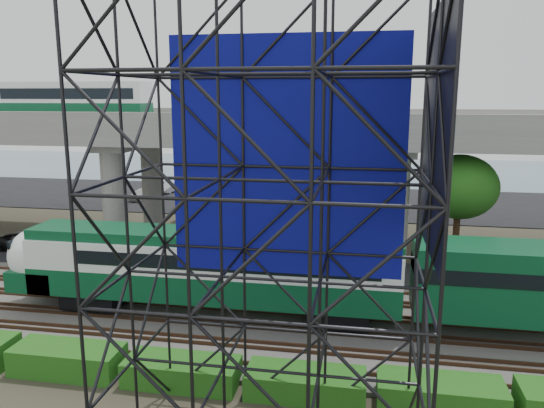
# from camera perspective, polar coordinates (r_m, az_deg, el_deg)

# --- Properties ---
(ground) EXTENTS (140.00, 140.00, 0.00)m
(ground) POSITION_cam_1_polar(r_m,az_deg,el_deg) (26.77, -8.52, -13.74)
(ground) COLOR #474233
(ground) RESTS_ON ground
(ballast_bed) EXTENTS (90.00, 12.00, 0.20)m
(ballast_bed) POSITION_cam_1_polar(r_m,az_deg,el_deg) (28.45, -7.23, -11.89)
(ballast_bed) COLOR slate
(ballast_bed) RESTS_ON ground
(service_road) EXTENTS (90.00, 5.00, 0.08)m
(service_road) POSITION_cam_1_polar(r_m,az_deg,el_deg) (36.13, -3.21, -6.71)
(service_road) COLOR black
(service_road) RESTS_ON ground
(parking_lot) EXTENTS (90.00, 18.00, 0.08)m
(parking_lot) POSITION_cam_1_polar(r_m,az_deg,el_deg) (58.52, 2.08, 0.46)
(parking_lot) COLOR black
(parking_lot) RESTS_ON ground
(harbor_water) EXTENTS (140.00, 40.00, 0.03)m
(harbor_water) POSITION_cam_1_polar(r_m,az_deg,el_deg) (80.07, 4.30, 3.47)
(harbor_water) COLOR #475F74
(harbor_water) RESTS_ON ground
(rail_tracks) EXTENTS (90.00, 9.52, 0.16)m
(rail_tracks) POSITION_cam_1_polar(r_m,az_deg,el_deg) (28.38, -7.24, -11.55)
(rail_tracks) COLOR #472D1E
(rail_tracks) RESTS_ON ballast_bed
(commuter_train) EXTENTS (29.30, 3.06, 4.30)m
(commuter_train) POSITION_cam_1_polar(r_m,az_deg,el_deg) (26.84, -2.22, -6.90)
(commuter_train) COLOR black
(commuter_train) RESTS_ON rail_tracks
(overpass) EXTENTS (80.00, 12.00, 12.40)m
(overpass) POSITION_cam_1_polar(r_m,az_deg,el_deg) (40.02, -3.03, 7.06)
(overpass) COLOR #9E9B93
(overpass) RESTS_ON ground
(scaffold_tower) EXTENTS (9.36, 6.36, 15.00)m
(scaffold_tower) POSITION_cam_1_polar(r_m,az_deg,el_deg) (15.61, -0.15, -3.02)
(scaffold_tower) COLOR black
(scaffold_tower) RESTS_ON ground
(hedge_strip) EXTENTS (34.60, 1.80, 1.20)m
(hedge_strip) POSITION_cam_1_polar(r_m,az_deg,el_deg) (22.61, -9.65, -17.25)
(hedge_strip) COLOR #144F12
(hedge_strip) RESTS_ON ground
(trees) EXTENTS (40.94, 16.94, 7.69)m
(trees) POSITION_cam_1_polar(r_m,az_deg,el_deg) (41.43, -7.79, 3.45)
(trees) COLOR #382314
(trees) RESTS_ON ground
(suv) EXTENTS (5.60, 3.91, 1.42)m
(suv) POSITION_cam_1_polar(r_m,az_deg,el_deg) (43.03, -24.68, -3.73)
(suv) COLOR black
(suv) RESTS_ON service_road
(parked_cars) EXTENTS (34.30, 9.83, 1.32)m
(parked_cars) POSITION_cam_1_polar(r_m,az_deg,el_deg) (57.93, 2.63, 1.02)
(parked_cars) COLOR silver
(parked_cars) RESTS_ON parking_lot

